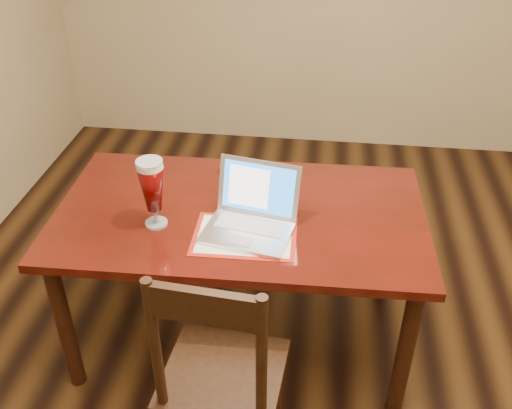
# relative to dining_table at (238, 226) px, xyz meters

# --- Properties ---
(ground) EXTENTS (5.00, 5.00, 0.00)m
(ground) POSITION_rel_dining_table_xyz_m (0.52, -0.26, -0.69)
(ground) COLOR black
(ground) RESTS_ON ground
(room_shell) EXTENTS (4.51, 5.01, 2.71)m
(room_shell) POSITION_rel_dining_table_xyz_m (0.52, -0.26, 1.07)
(room_shell) COLOR tan
(room_shell) RESTS_ON ground
(dining_table) EXTENTS (1.68, 0.97, 1.09)m
(dining_table) POSITION_rel_dining_table_xyz_m (0.00, 0.00, 0.00)
(dining_table) COLOR #4C0E0A
(dining_table) RESTS_ON ground
(dining_chair) EXTENTS (0.48, 0.46, 1.06)m
(dining_chair) POSITION_rel_dining_table_xyz_m (0.04, -0.69, -0.20)
(dining_chair) COLOR black
(dining_chair) RESTS_ON ground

